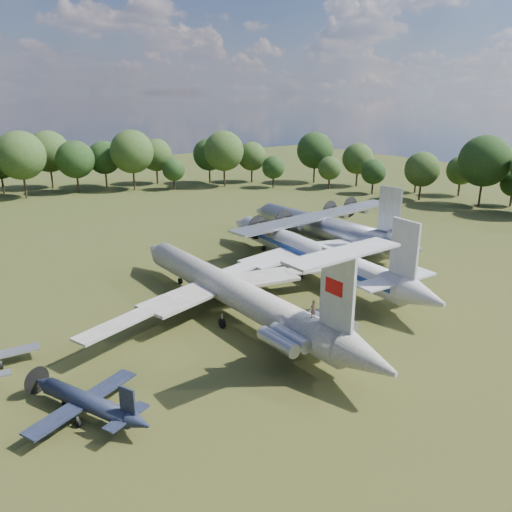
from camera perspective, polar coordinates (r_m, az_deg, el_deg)
ground at (r=61.50m, az=-8.59°, el=-6.68°), size 300.00×300.00×0.00m
il62_airliner at (r=59.73m, az=-2.62°, el=-4.70°), size 38.96×50.30×4.88m
tu104_jet at (r=74.20m, az=6.34°, el=-0.13°), size 40.65×52.19×4.97m
an12_transport at (r=87.85m, az=7.59°, el=2.85°), size 39.11×43.07×5.34m
small_prop_west at (r=45.14m, az=-18.67°, el=-15.87°), size 15.55×17.57×2.13m
person_on_il62 at (r=48.62m, az=6.53°, el=-6.03°), size 0.70×0.50×1.82m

